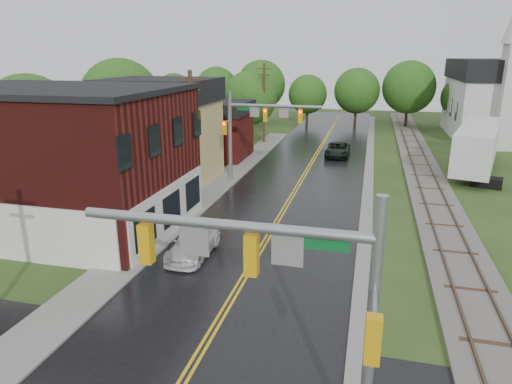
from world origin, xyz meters
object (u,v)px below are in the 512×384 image
at_px(church, 500,90).
at_px(utility_pole_c, 264,102).
at_px(tree_left_b, 122,101).
at_px(pickup_white, 194,244).
at_px(suv_dark, 338,150).
at_px(brick_building, 58,158).
at_px(tree_left_c, 193,106).
at_px(tree_left_a, 31,121).
at_px(utility_pole_b, 192,133).
at_px(traffic_signal_near, 282,279).
at_px(semi_trailer, 478,145).
at_px(traffic_signal_far, 256,121).
at_px(tree_left_e, 251,99).

relative_size(church, utility_pole_c, 2.22).
xyz_separation_m(utility_pole_c, tree_left_b, (-11.05, -12.10, 1.00)).
distance_m(tree_left_b, pickup_white, 24.65).
bearing_deg(pickup_white, church, 60.84).
relative_size(church, suv_dark, 3.98).
relative_size(brick_building, tree_left_c, 1.87).
distance_m(utility_pole_c, tree_left_a, 25.67).
distance_m(utility_pole_b, tree_left_b, 14.87).
relative_size(traffic_signal_near, semi_trailer, 0.54).
distance_m(pickup_white, semi_trailer, 28.54).
bearing_deg(utility_pole_c, traffic_signal_far, -78.91).
bearing_deg(tree_left_a, church, 38.63).
height_order(church, tree_left_a, church).
distance_m(tree_left_a, tree_left_c, 18.98).
height_order(brick_building, tree_left_b, tree_left_b).
height_order(traffic_signal_near, tree_left_c, tree_left_c).
relative_size(utility_pole_b, utility_pole_c, 1.00).
bearing_deg(traffic_signal_near, tree_left_b, 125.49).
bearing_deg(pickup_white, utility_pole_b, 111.56).
bearing_deg(traffic_signal_far, tree_left_a, -162.70).
bearing_deg(semi_trailer, tree_left_b, -174.31).
height_order(church, utility_pole_b, church).
xyz_separation_m(brick_building, tree_left_c, (-1.36, 24.90, 0.36)).
bearing_deg(pickup_white, utility_pole_c, 96.90).
bearing_deg(tree_left_e, tree_left_a, -114.62).
height_order(utility_pole_b, pickup_white, utility_pole_b).
bearing_deg(utility_pole_c, church, 19.97).
distance_m(brick_building, traffic_signal_near, 20.60).
relative_size(traffic_signal_far, tree_left_c, 0.96).
bearing_deg(tree_left_a, utility_pole_c, 59.45).
distance_m(church, tree_left_c, 36.59).
height_order(traffic_signal_far, utility_pole_c, utility_pole_c).
height_order(brick_building, pickup_white, brick_building).
bearing_deg(pickup_white, traffic_signal_near, -57.78).
bearing_deg(pickup_white, tree_left_a, 151.49).
xyz_separation_m(church, traffic_signal_near, (-16.53, -51.74, -0.87)).
bearing_deg(utility_pole_c, semi_trailer, -22.73).
relative_size(traffic_signal_near, traffic_signal_far, 1.00).
distance_m(traffic_signal_near, traffic_signal_far, 25.94).
bearing_deg(church, pickup_white, -119.50).
distance_m(tree_left_b, semi_trailer, 32.59).
height_order(brick_building, tree_left_c, brick_building).
relative_size(tree_left_a, tree_left_b, 0.89).
distance_m(utility_pole_b, suv_dark, 19.22).
height_order(traffic_signal_near, utility_pole_c, utility_pole_c).
bearing_deg(utility_pole_b, suv_dark, 61.45).
xyz_separation_m(brick_building, pickup_white, (9.28, -2.27, -3.51)).
bearing_deg(tree_left_c, utility_pole_c, 30.20).
xyz_separation_m(traffic_signal_near, tree_left_a, (-23.32, 19.90, 0.15)).
distance_m(tree_left_c, semi_trailer, 28.74).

